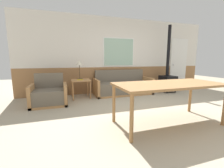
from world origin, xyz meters
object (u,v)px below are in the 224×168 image
at_px(couch, 123,87).
at_px(side_table, 81,82).
at_px(table_lamp, 79,64).
at_px(armchair, 49,95).
at_px(dining_table, 169,87).
at_px(wood_stove, 168,78).

height_order(couch, side_table, couch).
distance_m(side_table, table_lamp, 0.59).
bearing_deg(armchair, table_lamp, 27.65).
xyz_separation_m(dining_table, wood_stove, (1.90, 2.41, -0.18)).
bearing_deg(dining_table, table_lamp, 117.22).
relative_size(side_table, dining_table, 0.29).
height_order(side_table, wood_stove, wood_stove).
bearing_deg(dining_table, wood_stove, 51.69).
bearing_deg(table_lamp, couch, -1.49).
distance_m(side_table, dining_table, 2.84).
xyz_separation_m(side_table, wood_stove, (3.23, -0.10, 0.04)).
relative_size(dining_table, wood_stove, 0.82).
bearing_deg(side_table, wood_stove, -1.73).
height_order(side_table, table_lamp, table_lamp).
bearing_deg(couch, side_table, -177.55).
bearing_deg(table_lamp, wood_stove, -3.52).
bearing_deg(couch, dining_table, -93.31).
height_order(couch, wood_stove, wood_stove).
bearing_deg(side_table, couch, 2.45).
height_order(table_lamp, wood_stove, wood_stove).
xyz_separation_m(couch, dining_table, (-0.15, -2.57, 0.45)).
distance_m(couch, dining_table, 2.61).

